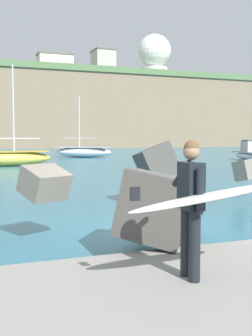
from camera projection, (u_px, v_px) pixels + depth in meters
ground_plane at (159, 235)px, 8.87m from camera, size 400.00×400.00×0.00m
breakwater_jetty at (41, 180)px, 9.58m from camera, size 31.06×7.59×2.53m
surfer_with_board at (197, 200)px, 5.27m from camera, size 2.11×1.22×1.78m
boat_near_left at (252, 154)px, 37.39m from camera, size 3.24×5.83×1.86m
boat_near_centre at (8, 158)px, 30.44m from camera, size 6.28×1.94×7.28m
boat_mid_centre at (83, 152)px, 43.92m from camera, size 6.00×5.06×6.30m
headland_bluff at (65, 112)px, 98.19m from camera, size 81.81×35.89×16.07m
radar_dome at (154, 55)px, 102.42m from camera, size 7.97×7.97×10.94m
station_building_central at (103, 61)px, 90.62m from camera, size 4.39×5.26×4.71m
station_building_east at (55, 64)px, 92.01m from camera, size 7.68×4.41×4.08m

